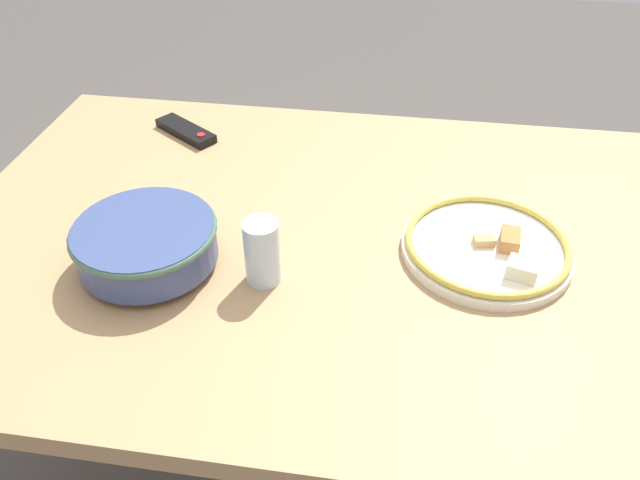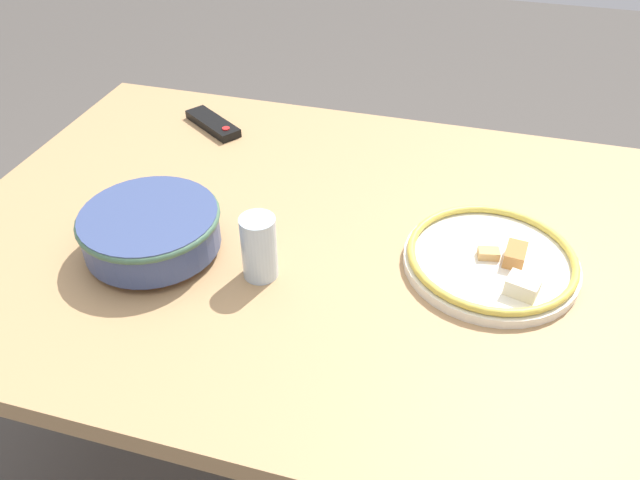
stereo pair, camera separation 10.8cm
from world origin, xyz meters
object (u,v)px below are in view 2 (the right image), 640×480
at_px(noodle_bowl, 151,229).
at_px(drinking_glass, 259,247).
at_px(food_plate, 492,260).
at_px(tv_remote, 213,124).

height_order(noodle_bowl, drinking_glass, drinking_glass).
relative_size(food_plate, drinking_glass, 2.57).
bearing_deg(tv_remote, noodle_bowl, 44.93).
distance_m(tv_remote, drinking_glass, 0.57).
bearing_deg(food_plate, drinking_glass, -161.66).
distance_m(food_plate, drinking_glass, 0.41).
height_order(tv_remote, drinking_glass, drinking_glass).
relative_size(noodle_bowl, tv_remote, 1.49).
xyz_separation_m(food_plate, tv_remote, (-0.69, 0.35, -0.01)).
distance_m(food_plate, tv_remote, 0.77).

